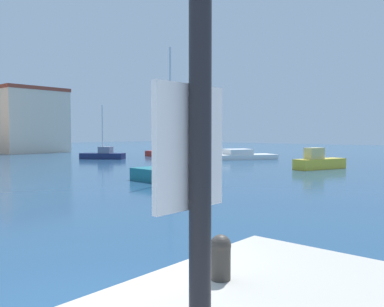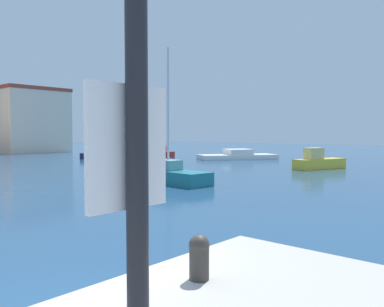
# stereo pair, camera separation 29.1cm
# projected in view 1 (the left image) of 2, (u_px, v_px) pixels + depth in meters

# --- Properties ---
(water) EXTENTS (160.00, 160.00, 0.00)m
(water) POSITION_uv_depth(u_px,v_px,m) (105.00, 170.00, 30.10)
(water) COLOR navy
(water) RESTS_ON ground
(mooring_bollard) EXTENTS (0.25, 0.25, 0.54)m
(mooring_bollard) POSITION_uv_depth(u_px,v_px,m) (221.00, 255.00, 4.73)
(mooring_bollard) COLOR #38332D
(mooring_bollard) RESTS_ON pier_quay
(sailboat_navy_outer_mooring) EXTENTS (3.89, 4.81, 5.83)m
(sailboat_navy_outer_mooring) POSITION_uv_depth(u_px,v_px,m) (103.00, 154.00, 43.46)
(sailboat_navy_outer_mooring) COLOR #19234C
(sailboat_navy_outer_mooring) RESTS_ON water
(motorboat_red_inner_mooring) EXTENTS (2.04, 4.43, 1.30)m
(motorboat_red_inner_mooring) POSITION_uv_depth(u_px,v_px,m) (159.00, 153.00, 47.97)
(motorboat_red_inner_mooring) COLOR #B22823
(motorboat_red_inner_mooring) RESTS_ON water
(motorboat_white_distant_east) EXTENTS (8.71, 6.87, 1.09)m
(motorboat_white_distant_east) POSITION_uv_depth(u_px,v_px,m) (237.00, 156.00, 43.10)
(motorboat_white_distant_east) COLOR white
(motorboat_white_distant_east) RESTS_ON water
(sailboat_teal_distant_north) EXTENTS (2.18, 5.70, 7.59)m
(sailboat_teal_distant_north) POSITION_uv_depth(u_px,v_px,m) (170.00, 174.00, 22.56)
(sailboat_teal_distant_north) COLOR #1E707A
(sailboat_teal_distant_north) RESTS_ON water
(motorboat_yellow_behind_lamppost) EXTENTS (4.82, 2.66, 1.68)m
(motorboat_yellow_behind_lamppost) POSITION_uv_depth(u_px,v_px,m) (319.00, 162.00, 31.29)
(motorboat_yellow_behind_lamppost) COLOR gold
(motorboat_yellow_behind_lamppost) RESTS_ON water
(warehouse_block) EXTENTS (9.28, 7.05, 9.30)m
(warehouse_block) POSITION_uv_depth(u_px,v_px,m) (30.00, 120.00, 57.64)
(warehouse_block) COLOR beige
(warehouse_block) RESTS_ON ground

